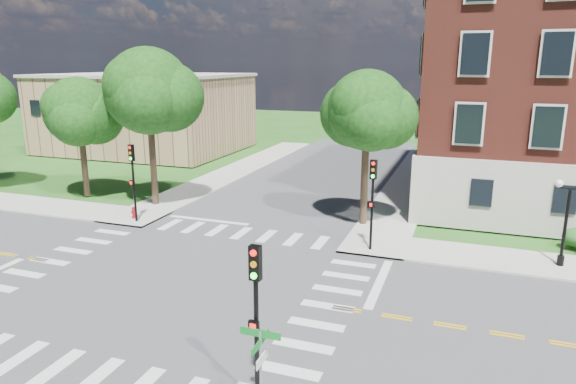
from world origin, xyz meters
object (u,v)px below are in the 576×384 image
(traffic_signal_ne, at_px, (372,193))
(street_sign_pole, at_px, (261,362))
(traffic_signal_se, at_px, (256,305))
(twin_lamp_west, at_px, (566,218))
(traffic_signal_nw, at_px, (133,173))
(fire_hydrant, at_px, (134,213))

(traffic_signal_ne, distance_m, street_sign_pole, 14.79)
(traffic_signal_se, xyz_separation_m, twin_lamp_west, (9.85, 14.42, -0.66))
(traffic_signal_nw, height_order, twin_lamp_west, traffic_signal_nw)
(street_sign_pole, xyz_separation_m, fire_hydrant, (-15.07, 15.28, -1.84))
(twin_lamp_west, bearing_deg, street_sign_pole, -120.25)
(fire_hydrant, bearing_deg, street_sign_pole, -45.40)
(traffic_signal_se, xyz_separation_m, traffic_signal_nw, (-13.86, 13.46, 0.00))
(traffic_signal_ne, height_order, street_sign_pole, traffic_signal_ne)
(traffic_signal_ne, height_order, fire_hydrant, traffic_signal_ne)
(traffic_signal_ne, xyz_separation_m, fire_hydrant, (-15.13, 0.52, -2.72))
(traffic_signal_se, xyz_separation_m, fire_hydrant, (-14.39, 13.99, -2.72))
(street_sign_pole, relative_size, fire_hydrant, 4.13)
(traffic_signal_nw, xyz_separation_m, fire_hydrant, (-0.53, 0.52, -2.72))
(traffic_signal_se, distance_m, twin_lamp_west, 17.47)
(traffic_signal_ne, relative_size, traffic_signal_nw, 1.00)
(traffic_signal_se, bearing_deg, traffic_signal_nw, 135.83)
(traffic_signal_nw, relative_size, street_sign_pole, 1.55)
(traffic_signal_nw, bearing_deg, twin_lamp_west, 2.31)
(traffic_signal_ne, xyz_separation_m, street_sign_pole, (-0.06, -14.77, -0.88))
(street_sign_pole, bearing_deg, fire_hydrant, 134.60)
(traffic_signal_ne, bearing_deg, twin_lamp_west, 5.96)
(traffic_signal_nw, distance_m, fire_hydrant, 2.82)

